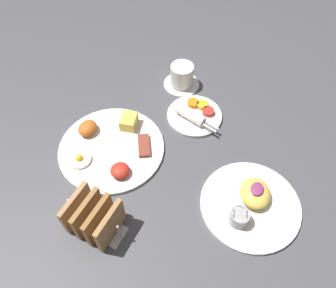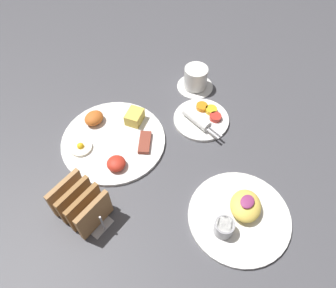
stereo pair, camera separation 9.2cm
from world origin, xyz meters
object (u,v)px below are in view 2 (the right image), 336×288
at_px(plate_condiments, 201,118).
at_px(plate_foreground, 239,215).
at_px(plate_breakfast, 113,139).
at_px(toast_rack, 81,205).
at_px(coffee_cup, 196,79).

distance_m(plate_condiments, plate_foreground, 0.33).
xyz_separation_m(plate_breakfast, toast_rack, (-0.21, -0.10, 0.04)).
distance_m(plate_breakfast, plate_condiments, 0.27).
bearing_deg(plate_condiments, plate_breakfast, 144.05).
bearing_deg(plate_condiments, coffee_cup, 42.02).
distance_m(plate_breakfast, plate_foreground, 0.42).
bearing_deg(plate_foreground, coffee_cup, 48.01).
bearing_deg(plate_breakfast, plate_condiments, -35.95).
bearing_deg(toast_rack, plate_condiments, -7.84).
height_order(plate_breakfast, plate_foreground, plate_foreground).
bearing_deg(toast_rack, plate_breakfast, 25.26).
xyz_separation_m(plate_breakfast, plate_foreground, (0.01, -0.42, 0.00)).
relative_size(toast_rack, coffee_cup, 1.23).
xyz_separation_m(plate_condiments, coffee_cup, (0.11, 0.10, 0.02)).
height_order(plate_foreground, toast_rack, toast_rack).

